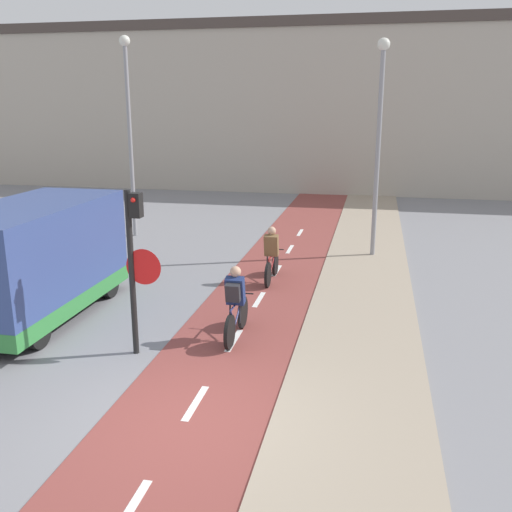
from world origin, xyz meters
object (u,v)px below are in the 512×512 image
street_lamp_far (129,117)px  street_lamp_sidewalk (379,126)px  cyclist_far (272,257)px  traffic_light_pole (135,255)px  van (34,263)px  cyclist_near (236,305)px

street_lamp_far → street_lamp_sidewalk: bearing=-8.0°
cyclist_far → traffic_light_pole: bearing=-108.2°
traffic_light_pole → street_lamp_sidewalk: street_lamp_sidewalk is taller
cyclist_far → van: bearing=-142.1°
traffic_light_pole → street_lamp_far: street_lamp_far is taller
street_lamp_sidewalk → street_lamp_far: bearing=172.0°
street_lamp_far → cyclist_near: street_lamp_far is taller
traffic_light_pole → cyclist_far: (1.62, 4.95, -1.26)m
street_lamp_far → traffic_light_pole: bearing=-66.1°
traffic_light_pole → cyclist_near: bearing=32.9°
street_lamp_sidewalk → cyclist_far: bearing=-128.9°
cyclist_near → cyclist_far: 3.91m
street_lamp_far → cyclist_near: (5.75, -8.30, -3.42)m
van → street_lamp_far: bearing=98.3°
street_lamp_sidewalk → van: (-7.20, -6.80, -2.69)m
cyclist_near → cyclist_far: size_ratio=1.02×
street_lamp_sidewalk → cyclist_far: 5.27m
van → traffic_light_pole: bearing=-24.6°
street_lamp_far → cyclist_far: 8.03m
traffic_light_pole → van: 3.35m
traffic_light_pole → cyclist_near: size_ratio=1.74×
street_lamp_sidewalk → cyclist_far: (-2.60, -3.22, -3.26)m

